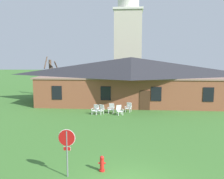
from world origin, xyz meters
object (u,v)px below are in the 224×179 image
(lawn_chair_near_door, at_px, (101,109))
(lawn_chair_right_end, at_px, (129,107))
(lawn_chair_left_end, at_px, (111,108))
(lawn_chair_by_porch, at_px, (96,109))
(fire_hydrant, at_px, (102,164))
(stop_sign, at_px, (67,144))
(lawn_chair_middle, at_px, (119,110))

(lawn_chair_near_door, distance_m, lawn_chair_right_end, 3.02)
(lawn_chair_left_end, bearing_deg, lawn_chair_by_porch, -155.00)
(lawn_chair_near_door, bearing_deg, fire_hydrant, -82.47)
(lawn_chair_left_end, xyz_separation_m, fire_hydrant, (0.61, -12.67, -0.12))
(lawn_chair_by_porch, bearing_deg, lawn_chair_right_end, 22.45)
(lawn_chair_left_end, distance_m, lawn_chair_right_end, 1.85)
(lawn_chair_by_porch, xyz_separation_m, lawn_chair_near_door, (0.53, 0.00, 0.00))
(stop_sign, height_order, lawn_chair_middle, stop_sign)
(lawn_chair_middle, bearing_deg, lawn_chair_near_door, 177.43)
(stop_sign, distance_m, lawn_chair_middle, 12.74)
(lawn_chair_by_porch, distance_m, lawn_chair_middle, 2.35)
(lawn_chair_near_door, bearing_deg, lawn_chair_middle, -2.57)
(lawn_chair_near_door, bearing_deg, lawn_chair_right_end, 26.25)
(stop_sign, bearing_deg, lawn_chair_near_door, 90.18)
(stop_sign, bearing_deg, lawn_chair_by_porch, 92.56)
(lawn_chair_left_end, bearing_deg, fire_hydrant, -87.26)
(lawn_chair_middle, bearing_deg, lawn_chair_left_end, 137.23)
(lawn_chair_by_porch, xyz_separation_m, lawn_chair_left_end, (1.50, 0.70, 0.00))
(lawn_chair_near_door, height_order, lawn_chair_left_end, same)
(stop_sign, relative_size, lawn_chair_by_porch, 2.39)
(lawn_chair_right_end, bearing_deg, lawn_chair_middle, -122.13)
(stop_sign, distance_m, lawn_chair_right_end, 14.28)
(stop_sign, bearing_deg, fire_hydrant, 23.85)
(lawn_chair_by_porch, height_order, lawn_chair_near_door, same)
(lawn_chair_left_end, bearing_deg, lawn_chair_middle, -42.77)
(lawn_chair_by_porch, height_order, lawn_chair_right_end, same)
(lawn_chair_by_porch, relative_size, lawn_chair_near_door, 1.00)
(lawn_chair_middle, bearing_deg, lawn_chair_right_end, 57.87)
(stop_sign, bearing_deg, lawn_chair_middle, 81.94)
(fire_hydrant, bearing_deg, stop_sign, -156.15)
(lawn_chair_near_door, xyz_separation_m, lawn_chair_left_end, (0.97, 0.70, 0.00))
(lawn_chair_by_porch, height_order, lawn_chair_middle, same)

